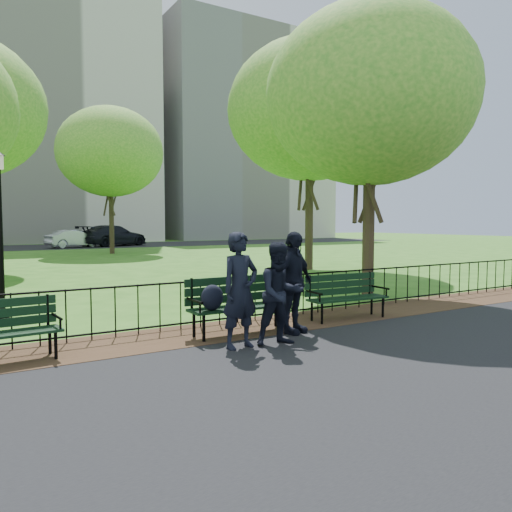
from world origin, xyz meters
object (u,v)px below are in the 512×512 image
park_bench_right_a (345,291)px  tree_mid_e (310,110)px  tree_far_e (110,152)px  tree_near_e (371,96)px  person_left (240,290)px  person_mid (281,294)px  person_right (293,283)px  sedan_dark (113,236)px  sedan_silver (74,239)px  park_bench_main (230,298)px  lamppost (0,227)px

park_bench_right_a → tree_mid_e: 12.09m
tree_far_e → tree_near_e: bearing=-87.8°
person_left → person_mid: size_ratio=1.10×
tree_mid_e → person_right: bearing=-128.9°
tree_mid_e → sedan_dark: size_ratio=1.63×
park_bench_right_a → sedan_silver: size_ratio=0.44×
park_bench_main → sedan_dark: 33.26m
lamppost → tree_far_e: tree_far_e is taller
park_bench_right_a → tree_mid_e: tree_mid_e is taller
park_bench_main → park_bench_right_a: park_bench_main is taller
tree_near_e → person_right: 6.41m
park_bench_right_a → sedan_dark: bearing=86.7°
park_bench_right_a → tree_far_e: tree_far_e is taller
tree_mid_e → park_bench_right_a: bearing=-123.5°
park_bench_right_a → tree_far_e: 23.88m
person_right → tree_near_e: bearing=11.7°
person_mid → sedan_silver: 32.89m
tree_mid_e → sedan_dark: 24.37m
tree_mid_e → tree_far_e: tree_mid_e is taller
lamppost → person_left: lamppost is taller
park_bench_right_a → sedan_silver: 31.63m
park_bench_main → sedan_dark: bearing=77.7°
lamppost → sedan_dark: size_ratio=0.60×
tree_mid_e → tree_near_e: bearing=-116.0°
park_bench_right_a → person_right: 1.81m
person_mid → park_bench_right_a: bearing=32.8°
person_left → sedan_silver: bearing=75.1°
person_mid → person_right: person_right is taller
lamppost → tree_mid_e: (11.79, 5.03, 4.63)m
park_bench_right_a → person_right: person_right is taller
person_mid → tree_mid_e: bearing=58.1°
park_bench_right_a → person_left: size_ratio=0.98×
park_bench_right_a → person_left: 3.16m
tree_near_e → tree_far_e: size_ratio=0.84×
lamppost → tree_near_e: bearing=-12.6°
tree_near_e → sedan_silver: bearing=92.6°
lamppost → tree_far_e: bearing=68.6°
tree_far_e → person_left: (-4.63, -24.08, -5.28)m
park_bench_right_a → tree_far_e: bearing=90.2°
park_bench_right_a → tree_far_e: (1.63, 23.15, 5.64)m
park_bench_right_a → tree_far_e: size_ratio=0.20×
lamppost → sedan_silver: bearing=75.8°
lamppost → sedan_dark: (10.28, 28.69, -1.03)m
park_bench_main → tree_near_e: (5.15, 1.94, 4.52)m
tree_near_e → tree_mid_e: size_ratio=0.80×
lamppost → tree_near_e: size_ratio=0.46×
person_mid → sedan_silver: bearing=91.6°
tree_near_e → person_left: size_ratio=4.10×
park_bench_main → person_left: size_ratio=1.06×
person_left → park_bench_right_a: bearing=9.6°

